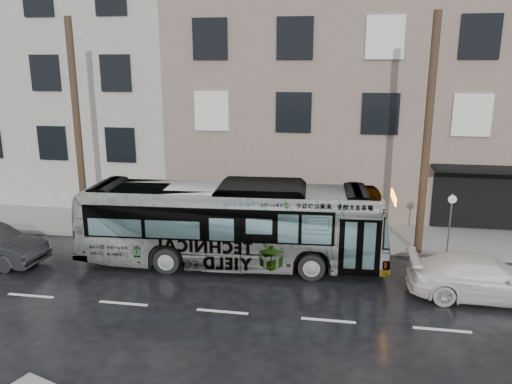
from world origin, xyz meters
TOP-DOWN VIEW (x-y plane):
  - ground at (0.00, 0.00)m, footprint 120.00×120.00m
  - sidewalk at (0.00, 4.90)m, footprint 90.00×3.60m
  - building_taupe at (5.00, 12.70)m, footprint 20.00×12.00m
  - building_grey at (-18.00, 14.20)m, footprint 26.00×15.00m
  - utility_pole_front at (6.50, 3.30)m, footprint 0.30×0.30m
  - utility_pole_rear at (-7.50, 3.30)m, footprint 0.30×0.30m
  - sign_post at (7.60, 3.30)m, footprint 0.06×0.06m
  - bus at (-0.51, 1.24)m, footprint 11.42×3.30m
  - white_sedan at (8.04, -0.17)m, footprint 4.75×1.95m

SIDE VIEW (x-z plane):
  - ground at x=0.00m, z-range 0.00..0.00m
  - sidewalk at x=0.00m, z-range 0.00..0.15m
  - white_sedan at x=8.04m, z-range 0.00..1.38m
  - sign_post at x=7.60m, z-range 0.15..2.55m
  - bus at x=-0.51m, z-range 0.00..3.14m
  - utility_pole_front at x=6.50m, z-range 0.15..9.15m
  - utility_pole_rear at x=-7.50m, z-range 0.15..9.15m
  - building_taupe at x=5.00m, z-range 0.00..11.00m
  - building_grey at x=-18.00m, z-range 0.00..16.00m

